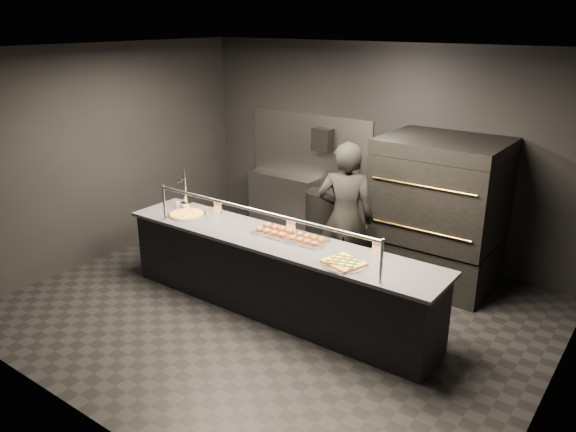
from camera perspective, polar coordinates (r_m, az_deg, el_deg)
The scene contains 15 objects.
room at distance 6.30m, azimuth -1.29°, elevation 2.75°, with size 6.04×6.00×3.00m.
service_counter at distance 6.63m, azimuth -1.32°, elevation -5.95°, with size 4.10×0.78×1.37m.
pizza_oven at distance 7.46m, azimuth 15.07°, elevation 0.49°, with size 1.50×1.23×1.91m.
prep_shelf at distance 9.25m, azimuth -0.47°, elevation 1.53°, with size 1.20×0.35×0.90m, color #99999E.
towel_dispenser at distance 8.64m, azimuth 3.56°, elevation 7.74°, with size 0.30×0.20×0.35m, color black.
fire_extinguisher at distance 8.49m, azimuth 6.66°, elevation 4.02°, with size 0.14×0.14×0.51m.
beer_tap at distance 7.52m, azimuth -10.36°, elevation 1.93°, with size 0.15×0.21×0.56m.
round_pizza at distance 7.29m, azimuth -10.25°, elevation 0.18°, with size 0.49×0.49×0.03m.
slider_tray_a at distance 6.59m, azimuth -1.34°, elevation -1.52°, with size 0.53×0.43×0.08m.
slider_tray_b at distance 6.34m, azimuth 1.96°, elevation -2.42°, with size 0.51×0.43×0.07m.
square_pizza at distance 5.80m, azimuth 5.69°, elevation -4.75°, with size 0.47×0.47×0.05m.
condiment_jar at distance 7.57m, azimuth -11.00°, elevation 1.07°, with size 0.14×0.05×0.09m.
tent_cards at distance 6.62m, azimuth 0.22°, elevation -0.99°, with size 2.43×0.04×0.15m.
trash_bin at distance 8.60m, azimuth 3.46°, elevation -0.15°, with size 0.50×0.50×0.84m, color black.
worker at distance 6.97m, azimuth 5.84°, elevation -0.24°, with size 0.71×0.46×1.93m, color black.
Camera 1 is at (3.64, -4.74, 3.33)m, focal length 35.00 mm.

